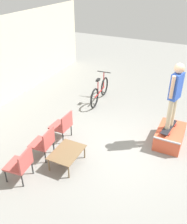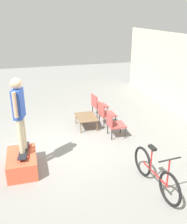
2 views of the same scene
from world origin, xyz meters
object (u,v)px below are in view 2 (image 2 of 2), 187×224
person_skater (19,109)px  patio_chair_left (98,104)px  bicycle (155,173)px  coffee_table (86,118)px  patio_chair_right (114,123)px  skateboard_on_ramp (24,151)px  skate_ramp_box (22,162)px  patio_chair_center (105,113)px

person_skater → patio_chair_left: (-2.92, 2.76, -1.16)m
patio_chair_left → bicycle: bicycle is taller
coffee_table → patio_chair_right: bearing=36.9°
skateboard_on_ramp → coffee_table: 2.90m
coffee_table → patio_chair_left: size_ratio=1.07×
person_skater → skate_ramp_box: bearing=-51.2°
skate_ramp_box → skateboard_on_ramp: size_ratio=1.32×
coffee_table → patio_chair_left: (-0.90, 0.68, 0.11)m
coffee_table → skate_ramp_box: bearing=-46.4°
skate_ramp_box → person_skater: (-0.03, 0.07, 1.41)m
skateboard_on_ramp → patio_chair_right: (-1.11, 2.76, -0.06)m
skateboard_on_ramp → patio_chair_center: patio_chair_center is taller
skate_ramp_box → coffee_table: 2.97m
skateboard_on_ramp → bicycle: bicycle is taller
person_skater → coffee_table: person_skater is taller
person_skater → patio_chair_left: size_ratio=2.16×
skate_ramp_box → patio_chair_right: 3.06m
coffee_table → patio_chair_center: patio_chair_center is taller
patio_chair_right → skateboard_on_ramp: bearing=113.3°
patio_chair_left → person_skater: bearing=129.3°
skate_ramp_box → patio_chair_left: 4.09m
coffee_table → patio_chair_center: size_ratio=1.07×
skate_ramp_box → patio_chair_left: patio_chair_left is taller
patio_chair_center → coffee_table: bearing=84.4°
coffee_table → patio_chair_right: 1.14m
person_skater → bicycle: size_ratio=1.01×
skate_ramp_box → person_skater: size_ratio=0.64×
person_skater → patio_chair_right: size_ratio=2.16×
person_skater → patio_chair_right: (-1.11, 2.76, -1.16)m
skate_ramp_box → skateboard_on_ramp: bearing=114.1°
person_skater → patio_chair_right: person_skater is taller
skate_ramp_box → patio_chair_center: patio_chair_center is taller
coffee_table → bicycle: (3.53, 0.72, 0.03)m
patio_chair_left → patio_chair_center: same height
patio_chair_center → bicycle: bicycle is taller
skateboard_on_ramp → patio_chair_center: 3.41m
skateboard_on_ramp → coffee_table: bearing=141.3°
skateboard_on_ramp → bicycle: bearing=68.7°
skateboard_on_ramp → coffee_table: (-2.02, 2.08, -0.17)m
person_skater → coffee_table: bearing=148.9°
patio_chair_center → patio_chair_right: size_ratio=1.00×
person_skater → patio_chair_left: 4.18m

